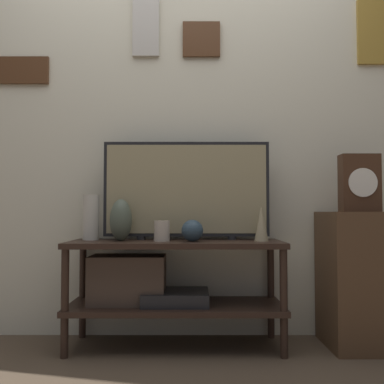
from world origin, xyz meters
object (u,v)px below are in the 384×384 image
vase_slim_bronze (260,223)px  mantel_clock (358,183)px  vase_round_glass (191,231)px  candle_jar (160,231)px  vase_urn_stoneware (119,220)px  television (185,189)px  vase_tall_ceramic (89,217)px

vase_slim_bronze → mantel_clock: bearing=1.6°
vase_slim_bronze → mantel_clock: (0.55, 0.01, 0.22)m
vase_round_glass → candle_jar: size_ratio=1.05×
vase_urn_stoneware → vase_slim_bronze: size_ratio=1.20×
candle_jar → mantel_clock: mantel_clock is taller
television → vase_urn_stoneware: (-0.36, -0.10, -0.18)m
vase_urn_stoneware → mantel_clock: (1.32, 0.00, 0.20)m
vase_slim_bronze → mantel_clock: 0.59m
vase_tall_ceramic → vase_round_glass: bearing=-12.5°
vase_slim_bronze → vase_tall_ceramic: 0.96m
television → vase_round_glass: (0.03, -0.15, -0.23)m
candle_jar → vase_slim_bronze: bearing=2.7°
vase_slim_bronze → vase_tall_ceramic: size_ratio=0.75×
vase_urn_stoneware → vase_round_glass: size_ratio=1.96×
television → vase_tall_ceramic: 0.57m
vase_slim_bronze → vase_round_glass: vase_slim_bronze is taller
vase_slim_bronze → candle_jar: bearing=-177.3°
vase_urn_stoneware → candle_jar: size_ratio=2.04×
vase_tall_ceramic → vase_urn_stoneware: bearing=-24.4°
vase_urn_stoneware → vase_slim_bronze: 0.77m
vase_slim_bronze → mantel_clock: size_ratio=0.61×
vase_slim_bronze → vase_round_glass: 0.38m
television → vase_urn_stoneware: television is taller
vase_slim_bronze → vase_round_glass: (-0.38, -0.03, -0.04)m
television → vase_tall_ceramic: television is taller
television → vase_round_glass: size_ratio=8.05×
vase_slim_bronze → vase_tall_ceramic: (-0.96, 0.10, 0.03)m
television → candle_jar: (-0.13, -0.14, -0.23)m
television → vase_tall_ceramic: bearing=-177.8°
vase_slim_bronze → vase_tall_ceramic: bearing=174.2°
vase_round_glass → candle_jar: vase_round_glass is taller
vase_slim_bronze → candle_jar: (-0.54, -0.03, -0.04)m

